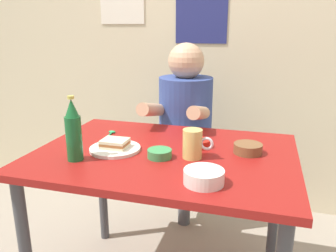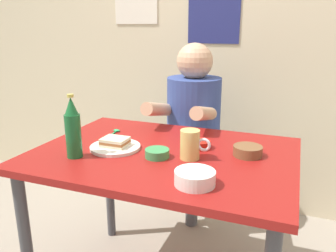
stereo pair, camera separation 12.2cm
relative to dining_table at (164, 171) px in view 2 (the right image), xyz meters
name	(u,v)px [view 2 (the right image)]	position (x,y,z in m)	size (l,w,h in m)	color
wall_back	(222,20)	(0.00, 1.05, 0.65)	(4.40, 0.09, 2.60)	beige
dining_table	(164,171)	(0.00, 0.00, 0.00)	(1.10, 0.80, 0.74)	maroon
stool	(192,175)	(-0.06, 0.63, -0.30)	(0.34, 0.34, 0.45)	#4C4C51
person_seated	(193,112)	(-0.06, 0.62, 0.12)	(0.33, 0.56, 0.72)	#33478C
plate_orange	(115,147)	(-0.21, -0.05, 0.10)	(0.22, 0.22, 0.01)	silver
sandwich	(115,142)	(-0.21, -0.05, 0.13)	(0.11, 0.09, 0.04)	beige
beer_mug	(191,144)	(0.13, -0.04, 0.15)	(0.13, 0.08, 0.12)	#D1BC66
beer_bottle	(73,129)	(-0.32, -0.19, 0.21)	(0.06, 0.06, 0.26)	#19602D
sambal_bowl_red	(200,144)	(0.13, 0.10, 0.11)	(0.10, 0.10, 0.03)	#B21E14
dip_bowl_green	(156,153)	(0.00, -0.07, 0.11)	(0.10, 0.10, 0.03)	#388C4C
condiment_bowl_brown	(248,150)	(0.34, 0.08, 0.12)	(0.12, 0.12, 0.04)	brown
rice_bowl_white	(195,177)	(0.22, -0.26, 0.12)	(0.14, 0.14, 0.05)	silver
spoon	(115,132)	(-0.33, 0.16, 0.10)	(0.04, 0.12, 0.01)	#26A559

